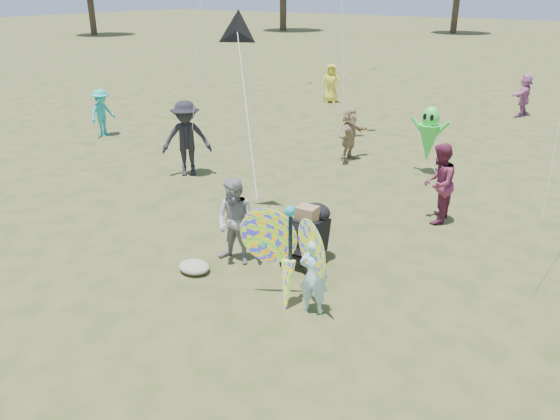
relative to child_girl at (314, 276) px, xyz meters
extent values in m
plane|color=#51592B|center=(-0.95, -0.71, -0.60)|extent=(160.00, 160.00, 0.00)
imported|color=#A2D8E6|center=(0.00, 0.00, 0.00)|extent=(0.49, 0.38, 1.20)
imported|color=gray|center=(-1.93, 0.58, 0.17)|extent=(0.80, 0.65, 1.54)
ellipsoid|color=gray|center=(-2.30, -0.12, -0.51)|extent=(0.57, 0.46, 0.18)
imported|color=black|center=(-5.97, 3.60, 0.36)|extent=(1.39, 1.36, 1.91)
imported|color=tan|center=(-3.21, 7.13, 0.13)|extent=(0.49, 1.36, 1.45)
imported|color=maroon|center=(0.31, 4.32, 0.23)|extent=(0.74, 0.89, 1.65)
imported|color=yellow|center=(-7.66, 13.85, 0.18)|extent=(0.90, 0.79, 1.56)
imported|color=#20B2B1|center=(-11.00, 4.97, 0.14)|extent=(0.66, 1.01, 1.48)
imported|color=#B969A2|center=(-0.54, 15.76, 0.17)|extent=(0.58, 1.46, 1.54)
cube|color=black|center=(-0.87, 1.24, -0.05)|extent=(0.51, 0.89, 0.71)
cube|color=black|center=(-0.87, 1.24, -0.38)|extent=(0.46, 0.71, 0.10)
ellipsoid|color=black|center=(-0.87, 1.49, 0.28)|extent=(0.51, 0.45, 0.33)
cylinder|color=black|center=(-1.11, 0.89, -0.45)|extent=(0.07, 0.30, 0.30)
cylinder|color=black|center=(-0.63, 0.89, -0.45)|extent=(0.07, 0.30, 0.30)
cylinder|color=black|center=(-0.87, 1.69, -0.49)|extent=(0.06, 0.22, 0.22)
cylinder|color=black|center=(-0.87, 0.76, 0.38)|extent=(0.44, 0.06, 0.03)
cube|color=#9E744C|center=(-0.87, 1.19, 0.36)|extent=(0.36, 0.30, 0.26)
ellipsoid|color=orange|center=(-0.82, 0.02, 0.41)|extent=(0.98, 0.71, 1.24)
ellipsoid|color=orange|center=(-0.06, 0.02, 0.41)|extent=(0.98, 0.71, 1.24)
cylinder|color=black|center=(-0.44, 0.04, 0.36)|extent=(0.06, 0.06, 1.00)
cone|color=orange|center=(-0.39, -0.13, -0.30)|extent=(0.36, 0.49, 0.93)
sphere|color=teal|center=(-0.44, 0.02, 0.91)|extent=(0.16, 0.16, 0.16)
cone|color=black|center=(-3.33, 2.49, 3.12)|extent=(0.89, 0.62, 0.81)
cylinder|color=silver|center=(-2.43, 1.59, 1.88)|extent=(1.81, 1.83, 2.48)
cone|color=#33DC45|center=(-1.01, 7.23, 0.20)|extent=(0.56, 0.56, 0.95)
ellipsoid|color=#33DC45|center=(-1.01, 7.23, 0.85)|extent=(0.44, 0.39, 0.57)
ellipsoid|color=black|center=(-1.10, 7.05, 0.90)|extent=(0.10, 0.05, 0.17)
ellipsoid|color=black|center=(-0.92, 7.05, 0.90)|extent=(0.10, 0.05, 0.17)
cylinder|color=#33DC45|center=(-1.31, 7.23, 0.60)|extent=(0.43, 0.10, 0.49)
cylinder|color=#33DC45|center=(-0.71, 7.23, 0.60)|extent=(0.43, 0.10, 0.49)
cylinder|color=silver|center=(-0.71, 7.03, -0.40)|extent=(0.61, 0.41, 0.41)
cylinder|color=#3A2D21|center=(-30.95, 44.29, 1.50)|extent=(0.70, 0.70, 4.20)
cylinder|color=#3A2D21|center=(-14.95, 51.29, 1.29)|extent=(0.63, 0.63, 3.78)
cylinder|color=#3A2D21|center=(-42.95, 29.29, 1.19)|extent=(0.59, 0.59, 3.57)
camera|label=1|loc=(3.58, -6.02, 3.93)|focal=35.00mm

